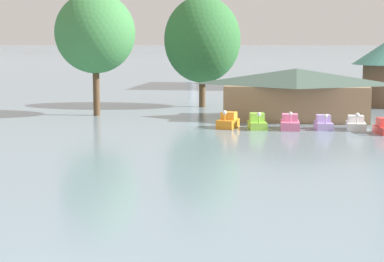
% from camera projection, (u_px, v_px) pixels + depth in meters
% --- Properties ---
extents(pedal_boat_orange, '(1.94, 2.81, 1.69)m').
position_uv_depth(pedal_boat_orange, '(228.00, 121.00, 57.05)').
color(pedal_boat_orange, orange).
rests_on(pedal_boat_orange, ground).
extents(pedal_boat_lime, '(1.89, 2.59, 1.61)m').
position_uv_depth(pedal_boat_lime, '(257.00, 123.00, 56.26)').
color(pedal_boat_lime, '#8CCC3F').
rests_on(pedal_boat_lime, ground).
extents(pedal_boat_pink, '(1.70, 3.00, 1.69)m').
position_uv_depth(pedal_boat_pink, '(290.00, 123.00, 56.19)').
color(pedal_boat_pink, pink).
rests_on(pedal_boat_pink, ground).
extents(pedal_boat_lavender, '(1.66, 2.49, 1.47)m').
position_uv_depth(pedal_boat_lavender, '(324.00, 124.00, 56.06)').
color(pedal_boat_lavender, '#B299D8').
rests_on(pedal_boat_lavender, ground).
extents(pedal_boat_white, '(1.62, 2.68, 1.63)m').
position_uv_depth(pedal_boat_white, '(356.00, 124.00, 55.79)').
color(pedal_boat_white, white).
rests_on(pedal_boat_white, ground).
extents(boathouse, '(14.78, 8.65, 5.02)m').
position_uv_depth(boathouse, '(296.00, 93.00, 63.10)').
color(boathouse, '#9E7F5B').
rests_on(boathouse, ground).
extents(shoreline_tree_tall_left, '(8.24, 8.24, 12.67)m').
position_uv_depth(shoreline_tree_tall_left, '(95.00, 33.00, 65.27)').
color(shoreline_tree_tall_left, brown).
rests_on(shoreline_tree_tall_left, ground).
extents(shoreline_tree_mid, '(8.87, 8.87, 12.83)m').
position_uv_depth(shoreline_tree_mid, '(202.00, 40.00, 73.85)').
color(shoreline_tree_mid, brown).
rests_on(shoreline_tree_mid, ground).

